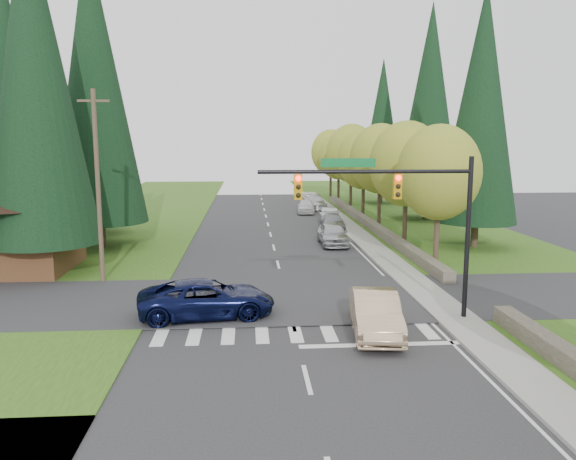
{
  "coord_description": "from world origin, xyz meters",
  "views": [
    {
      "loc": [
        -1.8,
        -17.58,
        7.43
      ],
      "look_at": [
        0.29,
        11.25,
        2.8
      ],
      "focal_mm": 35.0,
      "sensor_mm": 36.0,
      "label": 1
    }
  ],
  "objects": [
    {
      "name": "grass_east",
      "position": [
        13.0,
        20.0,
        0.03
      ],
      "size": [
        14.0,
        110.0,
        0.06
      ],
      "primitive_type": "cube",
      "color": "#2C5717",
      "rests_on": "ground"
    },
    {
      "name": "sedan_champagne",
      "position": [
        3.09,
        3.0,
        0.82
      ],
      "size": [
        2.28,
        5.12,
        1.63
      ],
      "primitive_type": "imported",
      "rotation": [
        0.0,
        0.0,
        -0.11
      ],
      "color": "beige",
      "rests_on": "ground"
    },
    {
      "name": "parked_car_d",
      "position": [
        4.2,
        39.41,
        0.73
      ],
      "size": [
        2.12,
        4.41,
        1.45
      ],
      "primitive_type": "imported",
      "rotation": [
        0.0,
        0.0,
        -0.1
      ],
      "color": "silver",
      "rests_on": "ground"
    },
    {
      "name": "decid_tree_0",
      "position": [
        9.2,
        14.0,
        5.6
      ],
      "size": [
        4.8,
        4.8,
        8.37
      ],
      "color": "#38281C",
      "rests_on": "ground"
    },
    {
      "name": "conifer_e_a",
      "position": [
        14.0,
        20.0,
        9.79
      ],
      "size": [
        5.44,
        5.44,
        17.8
      ],
      "color": "#38281C",
      "rests_on": "ground"
    },
    {
      "name": "curb_east",
      "position": [
        6.05,
        22.0,
        0.07
      ],
      "size": [
        0.2,
        80.0,
        0.13
      ],
      "primitive_type": "cube",
      "color": "gray",
      "rests_on": "ground"
    },
    {
      "name": "ground",
      "position": [
        0.0,
        0.0,
        0.0
      ],
      "size": [
        120.0,
        120.0,
        0.0
      ],
      "primitive_type": "plane",
      "color": "#28282B",
      "rests_on": "ground"
    },
    {
      "name": "parked_car_a",
      "position": [
        4.27,
        21.66,
        0.81
      ],
      "size": [
        1.94,
        4.74,
        1.61
      ],
      "primitive_type": "imported",
      "rotation": [
        0.0,
        0.0,
        -0.01
      ],
      "color": "#ACADB1",
      "rests_on": "ground"
    },
    {
      "name": "parked_car_b",
      "position": [
        5.32,
        28.65,
        0.65
      ],
      "size": [
        2.01,
        4.58,
        1.31
      ],
      "primitive_type": "imported",
      "rotation": [
        0.0,
        0.0,
        -0.04
      ],
      "color": "gray",
      "rests_on": "ground"
    },
    {
      "name": "parked_car_c",
      "position": [
        5.6,
        32.46,
        0.67
      ],
      "size": [
        1.88,
        4.2,
        1.34
      ],
      "primitive_type": "imported",
      "rotation": [
        0.0,
        0.0,
        -0.12
      ],
      "color": "#BABABF",
      "rests_on": "ground"
    },
    {
      "name": "suv_navy",
      "position": [
        -3.57,
        5.62,
        0.8
      ],
      "size": [
        6.03,
        3.35,
        1.59
      ],
      "primitive_type": "imported",
      "rotation": [
        0.0,
        0.0,
        1.7
      ],
      "color": "#0A0F34",
      "rests_on": "ground"
    },
    {
      "name": "cross_street",
      "position": [
        0.0,
        8.0,
        0.0
      ],
      "size": [
        120.0,
        8.0,
        0.1
      ],
      "primitive_type": "cube",
      "color": "#28282B",
      "rests_on": "ground"
    },
    {
      "name": "parked_car_e",
      "position": [
        5.6,
        43.0,
        0.73
      ],
      "size": [
        2.13,
        5.06,
        1.46
      ],
      "primitive_type": "imported",
      "rotation": [
        0.0,
        0.0,
        0.02
      ],
      "color": "silver",
      "rests_on": "ground"
    },
    {
      "name": "decid_tree_2",
      "position": [
        9.1,
        28.0,
        5.93
      ],
      "size": [
        5.0,
        5.0,
        8.82
      ],
      "color": "#38281C",
      "rests_on": "ground"
    },
    {
      "name": "decid_tree_6",
      "position": [
        9.2,
        56.0,
        5.86
      ],
      "size": [
        5.2,
        5.2,
        8.86
      ],
      "color": "#38281C",
      "rests_on": "ground"
    },
    {
      "name": "utility_pole",
      "position": [
        -9.5,
        12.0,
        5.14
      ],
      "size": [
        1.6,
        0.24,
        10.0
      ],
      "color": "#473828",
      "rests_on": "ground"
    },
    {
      "name": "conifer_w_e",
      "position": [
        -14.0,
        28.0,
        10.29
      ],
      "size": [
        5.78,
        5.78,
        18.8
      ],
      "color": "#38281C",
      "rests_on": "ground"
    },
    {
      "name": "brown_building",
      "position": [
        -15.0,
        15.0,
        3.14
      ],
      "size": [
        8.4,
        8.4,
        5.4
      ],
      "color": "#4C2D19",
      "rests_on": "ground"
    },
    {
      "name": "sidewalk_east",
      "position": [
        6.9,
        22.0,
        0.07
      ],
      "size": [
        1.8,
        80.0,
        0.13
      ],
      "primitive_type": "cube",
      "color": "gray",
      "rests_on": "ground"
    },
    {
      "name": "conifer_e_b",
      "position": [
        15.0,
        34.0,
        10.79
      ],
      "size": [
        6.12,
        6.12,
        19.8
      ],
      "color": "#38281C",
      "rests_on": "ground"
    },
    {
      "name": "conifer_w_a",
      "position": [
        -13.0,
        14.0,
        10.79
      ],
      "size": [
        6.12,
        6.12,
        19.8
      ],
      "color": "#38281C",
      "rests_on": "ground"
    },
    {
      "name": "decid_tree_1",
      "position": [
        9.3,
        21.0,
        5.8
      ],
      "size": [
        5.2,
        5.2,
        8.8
      ],
      "color": "#38281C",
      "rests_on": "ground"
    },
    {
      "name": "decid_tree_5",
      "position": [
        9.1,
        49.0,
        5.53
      ],
      "size": [
        4.8,
        4.8,
        8.3
      ],
      "color": "#38281C",
      "rests_on": "ground"
    },
    {
      "name": "decid_tree_3",
      "position": [
        9.2,
        35.0,
        5.66
      ],
      "size": [
        5.0,
        5.0,
        8.55
      ],
      "color": "#38281C",
      "rests_on": "ground"
    },
    {
      "name": "decid_tree_4",
      "position": [
        9.3,
        42.0,
        6.06
      ],
      "size": [
        5.4,
        5.4,
        9.18
      ],
      "color": "#38281C",
      "rests_on": "ground"
    },
    {
      "name": "conifer_w_b",
      "position": [
        -16.0,
        18.0,
        9.79
      ],
      "size": [
        5.44,
        5.44,
        17.8
      ],
      "color": "#38281C",
      "rests_on": "ground"
    },
    {
      "name": "traffic_signal",
      "position": [
        4.37,
        4.5,
        4.98
      ],
      "size": [
        8.7,
        0.37,
        6.8
      ],
      "color": "black",
      "rests_on": "ground"
    },
    {
      "name": "grass_west",
      "position": [
        -13.0,
        20.0,
        0.03
      ],
      "size": [
        14.0,
        110.0,
        0.06
      ],
      "primitive_type": "cube",
      "color": "#2C5717",
      "rests_on": "ground"
    },
    {
      "name": "conifer_e_c",
      "position": [
        14.0,
        48.0,
        9.29
      ],
      "size": [
        5.1,
        5.1,
        16.8
      ],
      "color": "#38281C",
      "rests_on": "ground"
    },
    {
      "name": "conifer_w_c",
      "position": [
        -12.0,
        22.0,
        11.29
      ],
      "size": [
        6.46,
        6.46,
        20.8
      ],
      "color": "#38281C",
      "rests_on": "ground"
    },
    {
      "name": "stone_wall_north",
      "position": [
        8.6,
        30.0,
        0.35
      ],
      "size": [
        0.7,
        40.0,
        0.7
      ],
      "primitive_type": "cube",
      "color": "#4C4438",
      "rests_on": "ground"
    }
  ]
}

